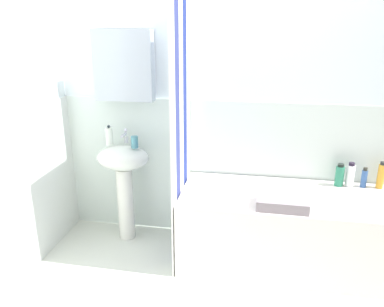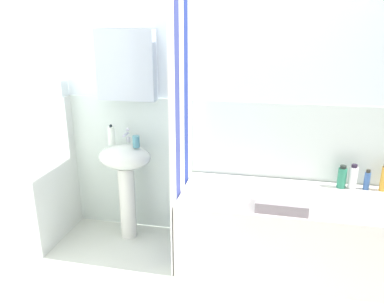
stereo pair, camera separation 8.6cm
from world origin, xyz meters
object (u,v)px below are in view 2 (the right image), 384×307
at_px(sink, 126,171).
at_px(lotion_bottle, 342,177).
at_px(toothbrush_cup, 136,141).
at_px(conditioner_bottle, 353,177).
at_px(shampoo_bottle, 384,178).
at_px(towel_folded, 282,203).
at_px(body_wash_bottle, 367,180).
at_px(bathtub, 286,231).
at_px(soap_dispenser, 111,135).

distance_m(sink, lotion_bottle, 1.74).
bearing_deg(toothbrush_cup, conditioner_bottle, 4.23).
bearing_deg(lotion_bottle, shampoo_bottle, 0.81).
bearing_deg(sink, towel_folded, -15.63).
bearing_deg(body_wash_bottle, lotion_bottle, -179.03).
bearing_deg(sink, shampoo_bottle, 3.00).
distance_m(sink, towel_folded, 1.33).
xyz_separation_m(toothbrush_cup, bathtub, (1.22, -0.13, -0.60)).
height_order(conditioner_bottle, lotion_bottle, conditioner_bottle).
distance_m(toothbrush_cup, lotion_bottle, 1.64).
distance_m(soap_dispenser, conditioner_bottle, 1.95).
bearing_deg(bathtub, soap_dispenser, 173.29).
height_order(bathtub, towel_folded, towel_folded).
relative_size(toothbrush_cup, lotion_bottle, 0.53).
relative_size(bathtub, conditioner_bottle, 8.11).
bearing_deg(body_wash_bottle, soap_dispenser, -177.53).
bearing_deg(shampoo_bottle, toothbrush_cup, -176.14).
distance_m(bathtub, conditioner_bottle, 0.66).
distance_m(sink, conditioner_bottle, 1.82).
relative_size(toothbrush_cup, shampoo_bottle, 0.44).
bearing_deg(lotion_bottle, bathtub, -147.34).
distance_m(bathtub, body_wash_bottle, 0.73).
distance_m(soap_dispenser, towel_folded, 1.47).
distance_m(shampoo_bottle, towel_folded, 0.89).
bearing_deg(bathtub, toothbrush_cup, 173.94).
relative_size(sink, shampoo_bottle, 3.89).
height_order(sink, towel_folded, sink).
relative_size(toothbrush_cup, towel_folded, 0.27).
bearing_deg(shampoo_bottle, body_wash_bottle, -179.42).
relative_size(shampoo_bottle, body_wash_bottle, 1.33).
relative_size(bathtub, towel_folded, 4.55).
xyz_separation_m(sink, conditioner_bottle, (1.82, 0.10, 0.05)).
bearing_deg(soap_dispenser, toothbrush_cup, -10.12).
xyz_separation_m(sink, body_wash_bottle, (1.92, 0.11, 0.04)).
distance_m(conditioner_bottle, lotion_bottle, 0.08).
relative_size(conditioner_bottle, towel_folded, 0.56).
distance_m(bathtub, towel_folded, 0.39).
xyz_separation_m(soap_dispenser, lotion_bottle, (1.85, 0.08, -0.25)).
relative_size(shampoo_bottle, towel_folded, 0.61).
bearing_deg(conditioner_bottle, bathtub, -151.82).
distance_m(toothbrush_cup, body_wash_bottle, 1.83).
relative_size(sink, conditioner_bottle, 4.26).
height_order(sink, body_wash_bottle, sink).
xyz_separation_m(shampoo_bottle, conditioner_bottle, (-0.22, -0.00, -0.01)).
height_order(soap_dispenser, bathtub, soap_dispenser).
distance_m(bathtub, lotion_bottle, 0.60).
bearing_deg(lotion_bottle, towel_folded, -134.93).
distance_m(bathtub, shampoo_bottle, 0.84).
bearing_deg(sink, lotion_bottle, 3.38).
relative_size(shampoo_bottle, lotion_bottle, 1.18).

